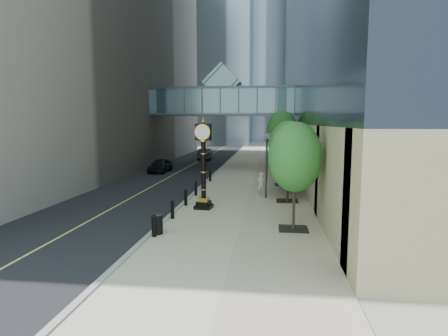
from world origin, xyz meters
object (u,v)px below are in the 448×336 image
Objects in this scene: street_clock at (203,170)px; car_near at (160,165)px; car_far at (205,154)px; pedestrian at (261,184)px; trash_bin at (157,224)px.

car_near is (-7.33, 15.70, -1.62)m from street_clock.
car_near is 13.44m from car_far.
car_near is (-10.63, 11.14, -0.15)m from pedestrian.
trash_bin is at bearing -96.93° from street_clock.
street_clock is 1.12× the size of car_far.
street_clock is at bearing 45.93° from pedestrian.
car_far is at bearing 82.43° from car_near.
pedestrian is (3.31, 4.57, -1.47)m from street_clock.
street_clock is at bearing -62.18° from car_near.
street_clock is 17.41m from car_near.
pedestrian is at bearing 60.25° from street_clock.
trash_bin is at bearing 57.16° from pedestrian.
street_clock reaches higher than trash_bin.
car_far is (2.42, 13.22, 0.07)m from car_near.
car_far is at bearing -79.53° from pedestrian.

